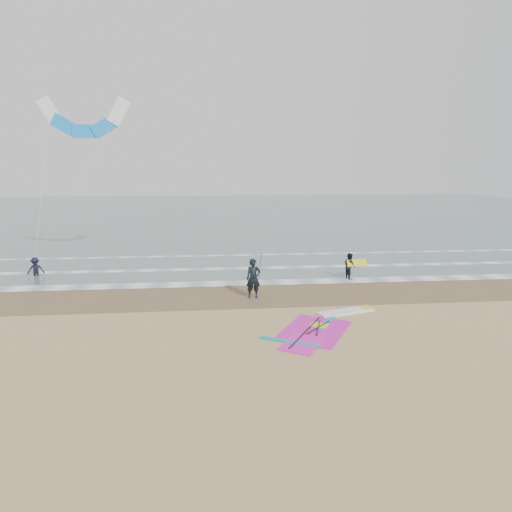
{
  "coord_description": "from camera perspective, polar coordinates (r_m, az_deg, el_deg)",
  "views": [
    {
      "loc": [
        -2.29,
        -16.66,
        6.48
      ],
      "look_at": [
        -0.11,
        5.0,
        2.2
      ],
      "focal_mm": 32.0,
      "sensor_mm": 36.0,
      "label": 1
    }
  ],
  "objects": [
    {
      "name": "surf_kite",
      "position": [
        32.52,
        -20.61,
        15.47
      ],
      "size": [
        5.92,
        3.75,
        9.98
      ],
      "color": "white",
      "rests_on": "ground"
    },
    {
      "name": "ground",
      "position": [
        18.02,
        1.97,
        -9.96
      ],
      "size": [
        120.0,
        120.0,
        0.0
      ],
      "primitive_type": "plane",
      "color": "tan",
      "rests_on": "ground"
    },
    {
      "name": "foam_waterline",
      "position": [
        27.95,
        -0.9,
        -2.22
      ],
      "size": [
        120.0,
        9.15,
        0.02
      ],
      "color": "white",
      "rests_on": "ground"
    },
    {
      "name": "held_pole",
      "position": [
        22.66,
        0.43,
        -1.67
      ],
      "size": [
        0.17,
        0.86,
        1.82
      ],
      "color": "black",
      "rests_on": "ground"
    },
    {
      "name": "windsurf_rig",
      "position": [
        19.28,
        8.57,
        -8.53
      ],
      "size": [
        5.62,
        5.32,
        0.14
      ],
      "color": "white",
      "rests_on": "ground"
    },
    {
      "name": "person_walking",
      "position": [
        27.18,
        11.62,
        -1.23
      ],
      "size": [
        0.74,
        0.86,
        1.54
      ],
      "primitive_type": "imported",
      "rotation": [
        0.0,
        0.0,
        1.79
      ],
      "color": "black",
      "rests_on": "ground"
    },
    {
      "name": "person_standing",
      "position": [
        22.74,
        -0.33,
        -2.83
      ],
      "size": [
        0.77,
        0.54,
        2.0
      ],
      "primitive_type": "imported",
      "rotation": [
        0.0,
        0.0,
        0.08
      ],
      "color": "black",
      "rests_on": "ground"
    },
    {
      "name": "sea_water",
      "position": [
        65.02,
        -3.73,
        5.39
      ],
      "size": [
        120.0,
        80.0,
        0.02
      ],
      "primitive_type": "cube",
      "color": "#47605E",
      "rests_on": "ground"
    },
    {
      "name": "wet_sand_band",
      "position": [
        23.68,
        0.02,
        -4.75
      ],
      "size": [
        120.0,
        5.0,
        0.01
      ],
      "primitive_type": "cube",
      "color": "brown",
      "rests_on": "ground"
    },
    {
      "name": "carried_kiteboard",
      "position": [
        27.17,
        12.5,
        -0.83
      ],
      "size": [
        1.3,
        0.51,
        0.39
      ],
      "color": "yellow",
      "rests_on": "ground"
    },
    {
      "name": "person_wading",
      "position": [
        30.26,
        -25.89,
        -0.91
      ],
      "size": [
        1.07,
        0.75,
        1.51
      ],
      "primitive_type": "imported",
      "rotation": [
        0.0,
        0.0,
        0.21
      ],
      "color": "black",
      "rests_on": "ground"
    }
  ]
}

